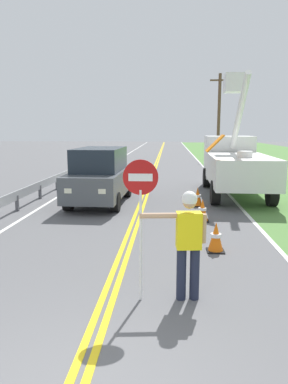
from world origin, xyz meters
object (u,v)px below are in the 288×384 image
object	(u,v)px
traffic_cone_lead	(216,237)
traffic_cone_mid	(202,211)
utility_bucket_truck	(234,162)
traffic_cone_tail	(198,197)
oncoming_suv_nearest	(100,176)
flagger_worker	(188,238)
stop_sign_paddle	(141,199)
utility_pole_mid	(219,115)

from	to	relation	value
traffic_cone_lead	traffic_cone_mid	xyz separation A→B (m)	(-0.05, 2.83, 0.00)
utility_bucket_truck	traffic_cone_tail	world-z (taller)	utility_bucket_truck
traffic_cone_tail	oncoming_suv_nearest	bearing A→B (deg)	175.12
flagger_worker	traffic_cone_tail	distance (m)	7.62
traffic_cone_lead	stop_sign_paddle	bearing A→B (deg)	-121.21
traffic_cone_lead	utility_bucket_truck	bearing A→B (deg)	77.62
utility_pole_mid	traffic_cone_lead	size ratio (longest dim) A/B	11.11
flagger_worker	stop_sign_paddle	distance (m)	1.02
traffic_cone_tail	traffic_cone_lead	bearing A→B (deg)	-89.64
oncoming_suv_nearest	traffic_cone_lead	xyz separation A→B (m)	(3.68, -5.40, -0.72)
flagger_worker	oncoming_suv_nearest	bearing A→B (deg)	110.24
stop_sign_paddle	utility_pole_mid	bearing A→B (deg)	80.29
utility_pole_mid	traffic_cone_lead	distance (m)	27.31
utility_bucket_truck	traffic_cone_tail	size ratio (longest dim) A/B	9.80
traffic_cone_tail	traffic_cone_mid	bearing A→B (deg)	-90.59
traffic_cone_mid	traffic_cone_tail	xyz separation A→B (m)	(0.02, 2.26, 0.00)
utility_pole_mid	traffic_cone_lead	xyz separation A→B (m)	(-3.49, -26.83, -3.73)
stop_sign_paddle	oncoming_suv_nearest	bearing A→B (deg)	105.04
flagger_worker	traffic_cone_mid	size ratio (longest dim) A/B	2.61
utility_pole_mid	traffic_cone_tail	xyz separation A→B (m)	(-3.52, -21.75, -3.73)
utility_pole_mid	traffic_cone_tail	world-z (taller)	utility_pole_mid
flagger_worker	traffic_cone_tail	bearing A→B (deg)	84.36
oncoming_suv_nearest	utility_pole_mid	distance (m)	22.80
oncoming_suv_nearest	traffic_cone_mid	size ratio (longest dim) A/B	6.65
traffic_cone_tail	stop_sign_paddle	bearing A→B (deg)	-101.20
utility_bucket_truck	utility_pole_mid	bearing A→B (deg)	84.71
traffic_cone_mid	traffic_cone_tail	bearing A→B (deg)	89.41
traffic_cone_lead	traffic_cone_tail	distance (m)	5.08
utility_pole_mid	traffic_cone_tail	distance (m)	22.34
stop_sign_paddle	oncoming_suv_nearest	world-z (taller)	stop_sign_paddle
utility_bucket_truck	oncoming_suv_nearest	world-z (taller)	utility_bucket_truck
stop_sign_paddle	utility_pole_mid	xyz separation A→B (m)	(5.03, 29.37, 2.36)
utility_pole_mid	traffic_cone_lead	world-z (taller)	utility_pole_mid
utility_pole_mid	utility_bucket_truck	bearing A→B (deg)	-95.29
stop_sign_paddle	oncoming_suv_nearest	size ratio (longest dim) A/B	0.50
traffic_cone_mid	traffic_cone_tail	size ratio (longest dim) A/B	1.00
flagger_worker	utility_bucket_truck	bearing A→B (deg)	76.39
stop_sign_paddle	traffic_cone_tail	bearing A→B (deg)	78.80
oncoming_suv_nearest	traffic_cone_lead	world-z (taller)	oncoming_suv_nearest
utility_pole_mid	traffic_cone_mid	bearing A→B (deg)	-98.39
utility_bucket_truck	traffic_cone_tail	xyz separation A→B (m)	(-1.76, -2.81, -1.07)
traffic_cone_mid	utility_pole_mid	bearing A→B (deg)	81.61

